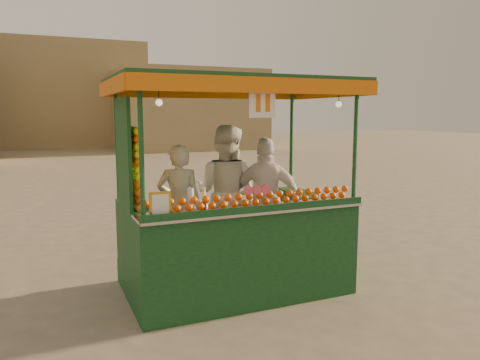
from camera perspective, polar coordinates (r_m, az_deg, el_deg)
name	(u,v)px	position (r m, az deg, el deg)	size (l,w,h in m)	color
ground	(222,296)	(5.91, -2.27, -14.09)	(90.00, 90.00, 0.00)	brown
building_right	(189,110)	(30.46, -6.34, 8.59)	(9.00, 6.00, 5.00)	#927C53
building_center	(36,95)	(35.13, -23.78, 9.52)	(14.00, 7.00, 7.00)	#927C53
juice_cart	(231,225)	(5.79, -1.14, -5.57)	(2.93, 1.90, 2.66)	#0E341C
vendor_left	(179,205)	(5.98, -7.50, -3.04)	(0.66, 0.55, 1.55)	silver
vendor_middle	(225,192)	(6.15, -1.80, -1.55)	(1.10, 1.08, 1.79)	white
vendor_right	(266,200)	(6.06, 3.25, -2.45)	(1.03, 0.74, 1.63)	silver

